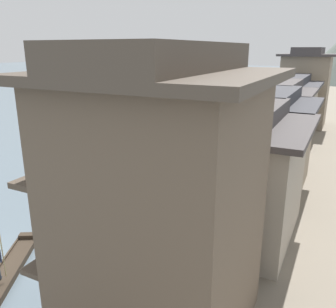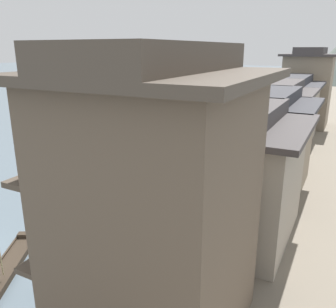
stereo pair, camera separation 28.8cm
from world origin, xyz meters
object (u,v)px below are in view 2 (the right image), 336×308
boat_foreground_poled (8,266)px  boat_moored_second (267,118)px  boat_moored_far (181,177)px  house_waterfront_second (234,173)px  house_waterfront_end (307,88)px  boat_moored_nearest (280,106)px  house_waterfront_narrow (278,121)px  boat_moored_third (222,153)px  house_waterfront_far (292,108)px  house_waterfront_tall (265,140)px  house_waterfront_nearest (155,203)px

boat_foreground_poled → boat_moored_second: bearing=86.2°
boat_moored_far → house_waterfront_second: size_ratio=0.68×
house_waterfront_second → house_waterfront_end: house_waterfront_end is taller
boat_moored_nearest → house_waterfront_end: (5.42, -16.04, 4.73)m
boat_moored_far → house_waterfront_narrow: 9.31m
boat_moored_second → boat_moored_far: size_ratio=0.72×
boat_moored_nearest → house_waterfront_narrow: (5.08, -30.06, 3.43)m
boat_moored_third → house_waterfront_far: (4.81, 6.21, 3.55)m
house_waterfront_second → boat_moored_nearest: bearing=97.3°
boat_moored_far → house_waterfront_tall: house_waterfront_tall is taller
house_waterfront_second → boat_foreground_poled: bearing=-140.3°
boat_moored_nearest → house_waterfront_far: 23.90m
house_waterfront_end → house_waterfront_tall: bearing=-89.8°
house_waterfront_end → boat_moored_nearest: bearing=108.7°
house_waterfront_second → house_waterfront_far: bearing=91.6°
house_waterfront_end → boat_moored_third: bearing=-111.3°
boat_moored_third → boat_moored_second: bearing=89.9°
boat_foreground_poled → boat_moored_third: boat_moored_third is taller
house_waterfront_nearest → house_waterfront_far: (-0.34, 27.64, -1.31)m
boat_moored_far → house_waterfront_far: (5.46, 13.58, 3.59)m
boat_moored_second → house_waterfront_second: house_waterfront_second is taller
house_waterfront_nearest → boat_moored_nearest: bearing=96.1°
house_waterfront_tall → boat_moored_second: bearing=101.4°
boat_moored_far → house_waterfront_second: 9.88m
house_waterfront_nearest → house_waterfront_second: (0.23, 7.09, -1.31)m
boat_foreground_poled → house_waterfront_end: house_waterfront_end is taller
house_waterfront_nearest → boat_moored_second: bearing=97.4°
boat_moored_nearest → boat_moored_second: (0.28, -11.01, -0.03)m
boat_foreground_poled → house_waterfront_end: bearing=77.2°
boat_moored_nearest → house_waterfront_narrow: 30.68m
boat_foreground_poled → boat_moored_second: size_ratio=1.35×
boat_moored_far → house_waterfront_nearest: house_waterfront_nearest is taller
boat_moored_third → house_waterfront_end: 15.05m
house_waterfront_far → house_waterfront_end: (0.36, 7.06, 1.30)m
boat_moored_third → house_waterfront_far: bearing=52.2°
house_waterfront_far → boat_moored_third: bearing=-127.8°
boat_moored_third → house_waterfront_second: size_ratio=0.65×
boat_moored_third → house_waterfront_end: bearing=68.7°
boat_moored_second → house_waterfront_second: (5.35, -32.64, 3.45)m
house_waterfront_nearest → boat_foreground_poled: bearing=176.5°
house_waterfront_narrow → house_waterfront_far: 6.96m
house_waterfront_tall → house_waterfront_narrow: bearing=93.5°
boat_moored_nearest → boat_moored_second: boat_moored_nearest is taller
boat_moored_nearest → house_waterfront_end: 17.58m
boat_moored_third → house_waterfront_narrow: bearing=-8.8°
boat_moored_third → house_waterfront_nearest: house_waterfront_nearest is taller
boat_foreground_poled → house_waterfront_second: size_ratio=0.66×
house_waterfront_far → boat_moored_nearest: bearing=102.4°
house_waterfront_narrow → boat_moored_second: bearing=104.2°
boat_moored_far → boat_moored_second: bearing=88.5°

